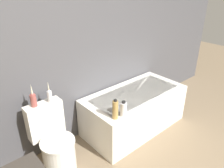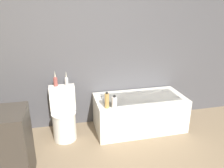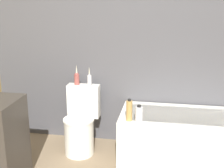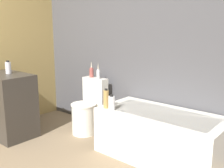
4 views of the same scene
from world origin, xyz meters
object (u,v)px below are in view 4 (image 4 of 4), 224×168
soap_bottle_glass (8,68)px  shampoo_bottle_short (112,103)px  vase_gold (91,72)px  vase_silver (98,73)px  toilet (87,110)px  shampoo_bottle_tall (106,99)px  bathtub (160,135)px

soap_bottle_glass → shampoo_bottle_short: size_ratio=0.97×
vase_gold → vase_silver: (0.16, -0.03, -0.00)m
vase_silver → vase_gold: bearing=170.3°
vase_gold → soap_bottle_glass: bearing=-127.5°
soap_bottle_glass → vase_gold: (0.70, 0.91, -0.10)m
vase_silver → toilet: bearing=-118.2°
soap_bottle_glass → shampoo_bottle_tall: 1.49m
vase_gold → vase_silver: 0.16m
soap_bottle_glass → vase_silver: (0.86, 0.88, -0.10)m
soap_bottle_glass → shampoo_bottle_short: soap_bottle_glass is taller
vase_gold → shampoo_bottle_short: vase_gold is taller
toilet → vase_silver: vase_silver is taller
toilet → vase_gold: 0.57m
bathtub → vase_silver: vase_silver is taller
bathtub → toilet: (-1.21, 0.02, 0.05)m
vase_silver → shampoo_bottle_short: 0.81m
shampoo_bottle_tall → shampoo_bottle_short: bearing=-11.7°
vase_silver → shampoo_bottle_tall: vase_silver is taller
bathtub → vase_silver: (-1.12, 0.17, 0.58)m
vase_silver → shampoo_bottle_tall: size_ratio=1.00×
vase_silver → shampoo_bottle_tall: 0.71m
toilet → vase_gold: size_ratio=3.18×
bathtub → vase_gold: size_ratio=5.84×
vase_silver → shampoo_bottle_short: size_ratio=1.28×
vase_silver → soap_bottle_glass: bearing=-134.2°
bathtub → shampoo_bottle_short: 0.67m
shampoo_bottle_short → toilet: bearing=157.4°
vase_gold → shampoo_bottle_short: bearing=-30.9°
bathtub → shampoo_bottle_tall: size_ratio=6.05×
shampoo_bottle_tall → soap_bottle_glass: bearing=-161.9°
soap_bottle_glass → shampoo_bottle_short: 1.59m
soap_bottle_glass → vase_gold: 1.15m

